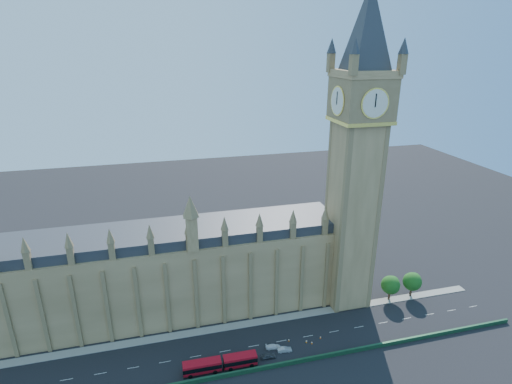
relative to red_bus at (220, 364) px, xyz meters
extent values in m
plane|color=black|center=(6.30, 5.98, -1.70)|extent=(400.00, 400.00, 0.00)
cube|color=olive|center=(-18.70, 27.98, 10.80)|extent=(120.00, 20.00, 25.00)
cube|color=#2D3035|center=(-18.70, 27.98, 24.80)|extent=(120.00, 18.00, 3.00)
cube|color=olive|center=(44.30, 19.98, 27.30)|extent=(12.00, 12.00, 58.00)
cube|color=olive|center=(44.30, 19.98, 62.30)|extent=(14.00, 14.00, 12.00)
cylinder|color=silver|center=(44.30, 12.83, 62.30)|extent=(7.20, 0.30, 7.20)
cube|color=olive|center=(44.30, 19.98, 69.30)|extent=(14.50, 14.50, 2.00)
cube|color=#1E4C2D|center=(6.30, -3.02, -1.10)|extent=(160.00, 0.60, 1.20)
cube|color=gray|center=(6.30, 15.48, -1.62)|extent=(160.00, 3.00, 0.16)
cylinder|color=#382619|center=(58.30, 15.98, 0.30)|extent=(0.70, 0.70, 4.00)
sphere|color=#155016|center=(58.30, 15.98, 3.80)|extent=(6.00, 6.00, 6.00)
sphere|color=#155016|center=(59.10, 16.28, 4.40)|extent=(4.38, 4.38, 4.38)
cylinder|color=#382619|center=(66.30, 15.98, 0.30)|extent=(0.70, 0.70, 4.00)
sphere|color=#155016|center=(66.30, 15.98, 3.80)|extent=(6.00, 6.00, 6.00)
sphere|color=#155016|center=(67.10, 16.28, 4.40)|extent=(4.38, 4.38, 4.38)
cube|color=#B00B19|center=(-4.61, 0.08, -0.09)|extent=(9.73, 2.86, 3.23)
cube|color=#B00B19|center=(5.18, -0.09, -0.09)|extent=(8.65, 2.84, 3.23)
cube|color=black|center=(-4.61, 0.08, 0.30)|extent=(9.78, 2.91, 1.23)
cube|color=black|center=(5.18, -0.09, 0.30)|extent=(8.70, 2.89, 1.23)
cylinder|color=black|center=(0.01, 0.00, -0.25)|extent=(0.89, 2.60, 2.58)
cylinder|color=black|center=(-7.73, -1.21, -1.16)|extent=(1.08, 0.34, 1.08)
cylinder|color=black|center=(-7.69, 1.48, -1.16)|extent=(1.08, 0.34, 1.08)
cylinder|color=black|center=(-1.54, -1.32, -1.16)|extent=(1.08, 0.34, 1.08)
cylinder|color=black|center=(-1.49, 1.37, -1.16)|extent=(1.08, 0.34, 1.08)
cylinder|color=black|center=(2.40, -1.39, -1.16)|extent=(1.08, 0.34, 1.08)
cylinder|color=black|center=(2.45, 1.30, -1.16)|extent=(1.08, 0.34, 1.08)
cylinder|color=black|center=(7.91, -1.48, -1.16)|extent=(1.08, 0.34, 1.08)
cylinder|color=black|center=(7.96, 1.21, -1.16)|extent=(1.08, 0.34, 1.08)
imported|color=#464A4F|center=(12.98, 0.61, -1.05)|extent=(3.89, 1.68, 1.31)
imported|color=#B1B5B9|center=(17.94, 1.85, -1.07)|extent=(3.98, 1.74, 1.27)
imported|color=white|center=(15.24, 3.71, -1.10)|extent=(4.32, 2.21, 1.20)
cube|color=black|center=(24.91, 3.66, -1.68)|extent=(0.55, 0.55, 0.04)
cone|color=orange|center=(24.91, 3.66, -1.32)|extent=(0.60, 0.60, 0.76)
cylinder|color=white|center=(24.91, 3.66, -1.21)|extent=(0.37, 0.37, 0.13)
cube|color=black|center=(26.19, 2.80, -1.68)|extent=(0.53, 0.53, 0.04)
cone|color=#D95C0B|center=(26.19, 2.80, -1.34)|extent=(0.59, 0.59, 0.71)
cylinder|color=white|center=(26.19, 2.80, -1.24)|extent=(0.35, 0.35, 0.12)
cube|color=black|center=(20.30, 5.37, -1.68)|extent=(0.44, 0.44, 0.04)
cone|color=orange|center=(20.30, 5.37, -1.36)|extent=(0.49, 0.49, 0.69)
cylinder|color=white|center=(20.30, 5.37, -1.26)|extent=(0.33, 0.33, 0.12)
cube|color=black|center=(29.38, 4.26, -1.68)|extent=(0.51, 0.51, 0.04)
cone|color=#FF650D|center=(29.38, 4.26, -1.36)|extent=(0.56, 0.56, 0.69)
cylinder|color=white|center=(29.38, 4.26, -1.26)|extent=(0.33, 0.33, 0.12)
camera|label=1|loc=(-11.09, -80.26, 76.01)|focal=28.00mm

